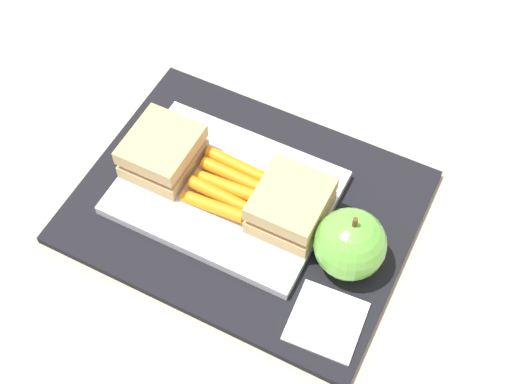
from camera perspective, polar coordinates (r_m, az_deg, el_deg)
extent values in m
plane|color=#B7AD99|center=(0.78, -0.82, -1.38)|extent=(2.40, 2.40, 0.00)
cube|color=black|center=(0.77, -0.83, -1.18)|extent=(0.36, 0.28, 0.01)
cube|color=white|center=(0.77, -2.49, -0.03)|extent=(0.23, 0.17, 0.01)
cube|color=tan|center=(0.79, -7.55, 2.72)|extent=(0.07, 0.08, 0.02)
cube|color=pink|center=(0.77, -7.65, 3.29)|extent=(0.07, 0.07, 0.01)
cube|color=tan|center=(0.76, -7.76, 3.88)|extent=(0.07, 0.08, 0.02)
cube|color=tan|center=(0.74, 2.80, -1.65)|extent=(0.07, 0.08, 0.02)
cube|color=pink|center=(0.73, 2.84, -1.11)|extent=(0.07, 0.07, 0.01)
cube|color=tan|center=(0.72, 2.89, -0.55)|extent=(0.07, 0.08, 0.02)
cylinder|color=orange|center=(0.75, -3.51, -1.18)|extent=(0.08, 0.01, 0.02)
cylinder|color=orange|center=(0.75, -2.95, -0.29)|extent=(0.08, 0.01, 0.02)
cylinder|color=orange|center=(0.76, -2.46, 0.44)|extent=(0.08, 0.01, 0.02)
cylinder|color=orange|center=(0.77, -1.93, 1.36)|extent=(0.08, 0.01, 0.02)
cylinder|color=orange|center=(0.78, -1.56, 2.19)|extent=(0.08, 0.01, 0.02)
sphere|color=#66B742|center=(0.71, 7.69, -4.25)|extent=(0.07, 0.07, 0.07)
cylinder|color=brown|center=(0.67, 8.09, -2.47)|extent=(0.01, 0.00, 0.01)
cube|color=white|center=(0.71, 5.76, -10.46)|extent=(0.07, 0.07, 0.00)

